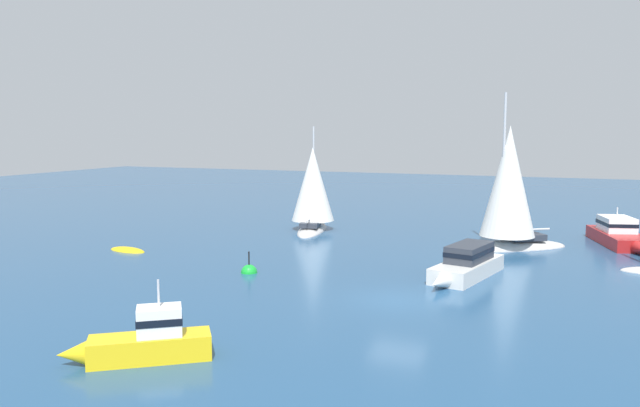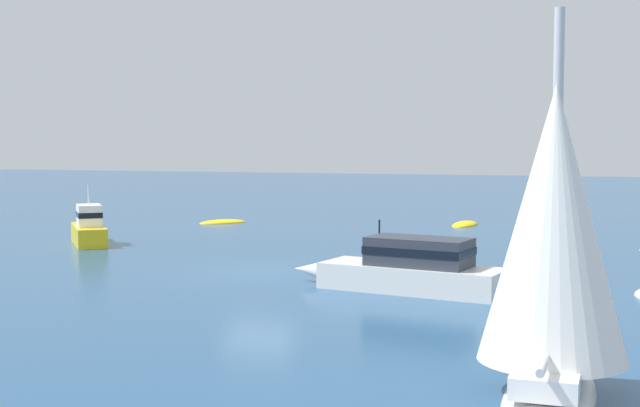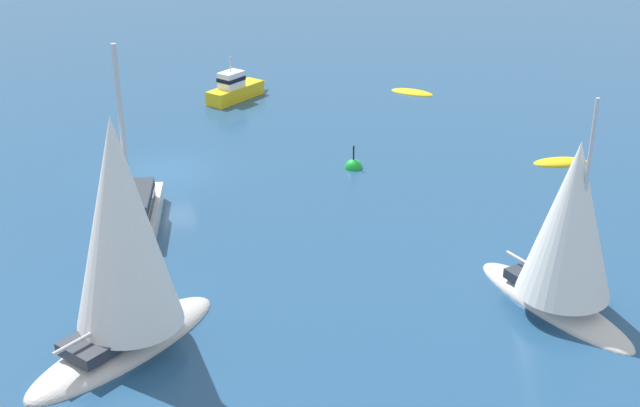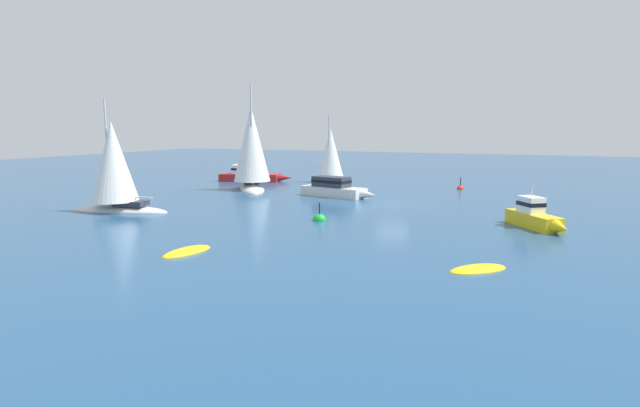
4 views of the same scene
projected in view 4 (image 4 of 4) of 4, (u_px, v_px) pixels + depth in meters
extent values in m
plane|color=navy|center=(393.00, 204.00, 38.83)|extent=(160.00, 160.00, 0.00)
cube|color=yellow|center=(533.00, 220.00, 29.62)|extent=(3.91, 3.30, 0.83)
cone|color=yellow|center=(561.00, 228.00, 27.30)|extent=(1.28, 1.25, 0.83)
cube|color=white|center=(531.00, 205.00, 29.79)|extent=(1.74, 1.64, 0.95)
cube|color=black|center=(531.00, 204.00, 29.78)|extent=(1.80, 1.70, 0.24)
cylinder|color=silver|center=(532.00, 189.00, 29.65)|extent=(0.08, 0.08, 0.91)
ellipsoid|color=yellow|center=(187.00, 252.00, 23.70)|extent=(2.95, 1.62, 0.45)
ellipsoid|color=silver|center=(120.00, 211.00, 35.28)|extent=(3.47, 7.37, 0.85)
cube|color=#2D333D|center=(131.00, 203.00, 35.05)|extent=(1.78, 2.38, 0.36)
cylinder|color=silver|center=(107.00, 153.00, 34.79)|extent=(0.13, 0.13, 7.40)
cylinder|color=silver|center=(131.00, 197.00, 34.98)|extent=(0.83, 3.15, 0.10)
cone|color=white|center=(113.00, 162.00, 34.81)|extent=(3.85, 3.85, 5.55)
cylinder|color=white|center=(115.00, 198.00, 35.27)|extent=(0.32, 0.32, 0.98)
sphere|color=#B77163|center=(115.00, 190.00, 35.18)|extent=(0.24, 0.24, 0.24)
ellipsoid|color=yellow|center=(478.00, 270.00, 20.77)|extent=(2.73, 2.74, 0.38)
cube|color=#B21E1E|center=(250.00, 177.00, 55.26)|extent=(3.90, 6.82, 0.81)
cone|color=#B21E1E|center=(285.00, 178.00, 54.70)|extent=(1.20, 1.77, 0.81)
cube|color=white|center=(245.00, 169.00, 55.19)|extent=(2.48, 3.05, 0.98)
cube|color=black|center=(245.00, 169.00, 55.18)|extent=(2.52, 3.10, 0.24)
cylinder|color=silver|center=(245.00, 162.00, 55.07)|extent=(0.08, 0.08, 0.64)
cube|color=silver|center=(333.00, 192.00, 42.97)|extent=(3.16, 6.02, 0.81)
cone|color=silver|center=(369.00, 195.00, 40.90)|extent=(1.11, 1.58, 0.81)
cube|color=#2D333D|center=(331.00, 182.00, 42.98)|extent=(2.20, 3.40, 0.88)
cube|color=black|center=(331.00, 181.00, 42.97)|extent=(2.25, 3.45, 0.24)
ellipsoid|color=silver|center=(331.00, 182.00, 54.32)|extent=(6.17, 1.95, 0.73)
cube|color=white|center=(334.00, 176.00, 54.88)|extent=(1.88, 1.24, 0.39)
cylinder|color=silver|center=(329.00, 147.00, 53.21)|extent=(0.20, 0.20, 6.81)
cylinder|color=silver|center=(334.00, 172.00, 54.84)|extent=(2.75, 0.29, 0.16)
cone|color=white|center=(331.00, 152.00, 53.65)|extent=(2.88, 2.88, 5.11)
ellipsoid|color=silver|center=(252.00, 189.00, 47.83)|extent=(7.53, 6.19, 1.08)
cube|color=#2D333D|center=(251.00, 181.00, 48.61)|extent=(2.77, 2.59, 0.39)
cylinder|color=silver|center=(252.00, 134.00, 46.31)|extent=(0.16, 0.16, 9.34)
cylinder|color=silver|center=(251.00, 176.00, 48.58)|extent=(2.89, 2.06, 0.13)
cone|color=white|center=(251.00, 144.00, 46.83)|extent=(4.77, 4.77, 7.01)
sphere|color=red|center=(460.00, 189.00, 47.98)|extent=(0.69, 0.69, 0.69)
cylinder|color=black|center=(461.00, 182.00, 47.87)|extent=(0.08, 0.08, 0.76)
sphere|color=green|center=(320.00, 221.00, 31.79)|extent=(0.87, 0.87, 0.87)
cylinder|color=black|center=(319.00, 208.00, 31.67)|extent=(0.08, 0.08, 0.71)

